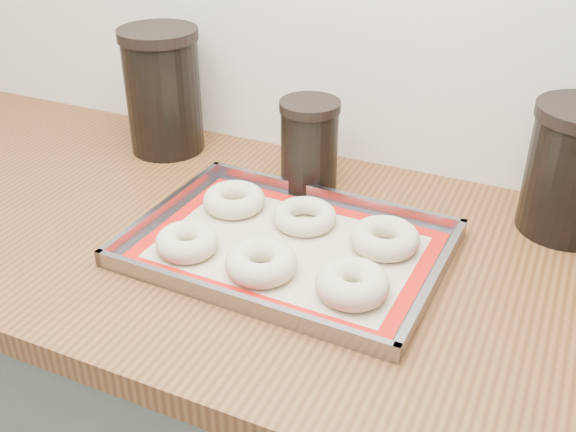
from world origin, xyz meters
The scene contains 12 objects.
countertop centered at (0.00, 1.68, 0.88)m, with size 3.06×0.68×0.04m, color brown.
baking_tray centered at (-0.08, 1.66, 0.91)m, with size 0.47×0.35×0.03m.
baking_mat centered at (-0.08, 1.66, 0.90)m, with size 0.43×0.30×0.00m.
bagel_front_left centered at (-0.21, 1.59, 0.92)m, with size 0.09×0.09×0.03m, color beige.
bagel_front_mid centered at (-0.09, 1.58, 0.92)m, with size 0.10×0.10×0.04m, color beige.
bagel_front_right centered at (0.05, 1.59, 0.92)m, with size 0.10×0.10×0.04m, color beige.
bagel_back_left centered at (-0.21, 1.73, 0.92)m, with size 0.10×0.10×0.03m, color beige.
bagel_back_mid centered at (-0.08, 1.73, 0.92)m, with size 0.10×0.10×0.03m, color beige.
bagel_back_right centered at (0.05, 1.72, 0.92)m, with size 0.10×0.10×0.04m, color beige.
canister_left centered at (-0.45, 1.89, 1.02)m, with size 0.15×0.15×0.24m.
canister_mid centered at (-0.13, 1.86, 0.98)m, with size 0.10×0.10×0.16m.
canister_right centered at (0.29, 1.90, 1.00)m, with size 0.15×0.15×0.21m.
Camera 1 is at (0.28, 0.89, 1.46)m, focal length 42.00 mm.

